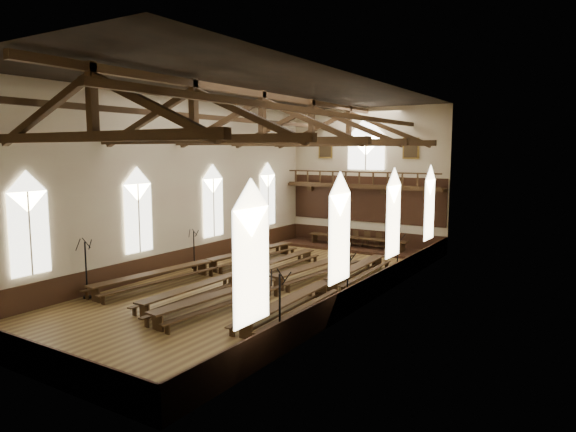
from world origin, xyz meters
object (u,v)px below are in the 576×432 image
object	(u,v)px
refectory_row_c	(273,281)
candelabrum_right_mid	(347,291)
candelabrum_left_far	(260,239)
refectory_row_b	(242,274)
refectory_row_d	(327,284)
candelabrum_right_near	(280,324)
dais	(356,248)
candelabrum_left_near	(87,280)
candelabrum_left_mid	(194,257)
candelabrum_right_far	(397,265)
refectory_row_a	(208,264)
high_table	(356,239)

from	to	relation	value
refectory_row_c	candelabrum_right_mid	xyz separation A→B (m)	(4.26, -0.42, 0.22)
refectory_row_c	candelabrum_left_far	size ratio (longest dim) A/B	5.43
refectory_row_b	refectory_row_c	world-z (taller)	refectory_row_c
refectory_row_c	candelabrum_left_far	distance (m)	10.98
refectory_row_d	candelabrum_right_near	world-z (taller)	candelabrum_right_near
refectory_row_c	candelabrum_left_far	bearing A→B (deg)	128.56
dais	candelabrum_right_near	world-z (taller)	candelabrum_right_near
candelabrum_left_near	refectory_row_c	bearing A→B (deg)	38.95
refectory_row_d	candelabrum_left_mid	bearing A→B (deg)	174.75
refectory_row_c	candelabrum_left_far	world-z (taller)	candelabrum_left_far
candelabrum_left_far	candelabrum_right_near	world-z (taller)	candelabrum_right_near
candelabrum_right_far	candelabrum_left_mid	bearing A→B (deg)	-160.58
candelabrum_right_mid	candelabrum_right_far	world-z (taller)	candelabrum_right_mid
refectory_row_b	candelabrum_left_mid	size ratio (longest dim) A/B	5.93
refectory_row_a	candelabrum_right_mid	bearing A→B (deg)	-10.12
high_table	refectory_row_d	bearing A→B (deg)	-72.02
refectory_row_b	dais	distance (m)	11.96
refectory_row_c	dais	bearing A→B (deg)	95.67
refectory_row_c	candelabrum_left_mid	bearing A→B (deg)	164.98
candelabrum_right_far	candelabrum_right_near	bearing A→B (deg)	-90.00
refectory_row_b	candelabrum_left_mid	world-z (taller)	candelabrum_left_mid
refectory_row_b	candelabrum_right_near	bearing A→B (deg)	-44.35
candelabrum_right_far	candelabrum_left_near	bearing A→B (deg)	-134.54
candelabrum_left_mid	refectory_row_d	bearing A→B (deg)	-5.25
candelabrum_right_mid	candelabrum_left_far	bearing A→B (deg)	140.94
refectory_row_a	candelabrum_right_far	size ratio (longest dim) A/B	5.82
candelabrum_left_near	candelabrum_right_mid	xyz separation A→B (m)	(11.10, 5.11, -0.09)
refectory_row_d	candelabrum_left_near	world-z (taller)	candelabrum_left_near
refectory_row_a	candelabrum_left_mid	bearing A→B (deg)	160.41
candelabrum_right_near	candelabrum_left_far	bearing A→B (deg)	127.56
candelabrum_left_near	candelabrum_left_far	world-z (taller)	candelabrum_left_near
high_table	refectory_row_a	bearing A→B (deg)	-109.92
refectory_row_c	dais	size ratio (longest dim) A/B	1.28
dais	candelabrum_right_mid	distance (m)	14.00
refectory_row_b	refectory_row_d	size ratio (longest dim) A/B	0.98
candelabrum_left_near	candelabrum_left_far	xyz separation A→B (m)	(0.00, 14.11, -0.05)
refectory_row_a	candelabrum_left_mid	world-z (taller)	candelabrum_left_mid
refectory_row_c	candelabrum_left_near	world-z (taller)	candelabrum_left_near
dais	candelabrum_right_mid	world-z (taller)	candelabrum_right_mid
refectory_row_d	dais	world-z (taller)	refectory_row_d
candelabrum_right_near	candelabrum_right_far	size ratio (longest dim) A/B	1.11
refectory_row_a	candelabrum_right_mid	size ratio (longest dim) A/B	5.79
refectory_row_d	candelabrum_left_near	xyz separation A→B (m)	(-9.33, -6.51, 0.34)
candelabrum_left_near	candelabrum_left_mid	world-z (taller)	candelabrum_left_near
dais	candelabrum_left_far	distance (m)	6.84
candelabrum_left_mid	candelabrum_right_near	distance (m)	13.50
candelabrum_left_far	candelabrum_left_mid	bearing A→B (deg)	-90.00
refectory_row_d	high_table	bearing A→B (deg)	107.98
candelabrum_left_near	candelabrum_left_mid	xyz separation A→B (m)	(0.00, 7.37, -0.16)
candelabrum_right_near	candelabrum_right_far	bearing A→B (deg)	90.00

